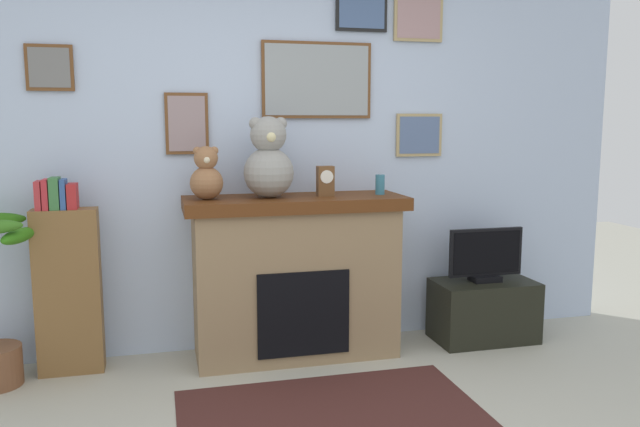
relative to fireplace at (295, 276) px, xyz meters
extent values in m
cube|color=silver|center=(-0.15, 0.31, 0.77)|extent=(5.20, 0.12, 2.60)
cube|color=brown|center=(0.21, 0.23, 1.27)|extent=(0.75, 0.02, 0.50)
cube|color=#949B9E|center=(0.21, 0.22, 1.27)|extent=(0.71, 0.00, 0.46)
cube|color=tan|center=(0.94, 0.23, 0.90)|extent=(0.34, 0.02, 0.30)
cube|color=slate|center=(0.94, 0.22, 0.90)|extent=(0.30, 0.00, 0.26)
cube|color=black|center=(0.51, 0.23, 1.73)|extent=(0.36, 0.02, 0.27)
cube|color=#49628E|center=(0.51, 0.22, 1.73)|extent=(0.32, 0.00, 0.23)
cube|color=brown|center=(-0.65, 0.23, 0.98)|extent=(0.27, 0.02, 0.39)
cube|color=gray|center=(-0.65, 0.22, 0.98)|extent=(0.23, 0.00, 0.35)
cube|color=brown|center=(-1.45, 0.23, 1.32)|extent=(0.27, 0.02, 0.28)
cube|color=slate|center=(-1.45, 0.22, 1.32)|extent=(0.23, 0.00, 0.24)
cube|color=tan|center=(0.92, 0.23, 1.72)|extent=(0.35, 0.02, 0.36)
cube|color=#AB8485|center=(0.92, 0.22, 1.72)|extent=(0.31, 0.00, 0.32)
cube|color=#907453|center=(0.00, 0.00, -0.05)|extent=(1.29, 0.49, 0.97)
cube|color=#582D12|center=(0.00, 0.00, 0.48)|extent=(1.41, 0.55, 0.08)
cube|color=black|center=(0.00, -0.25, -0.19)|extent=(0.58, 0.02, 0.53)
cube|color=brown|center=(-1.40, 0.05, -0.03)|extent=(0.38, 0.16, 1.01)
cube|color=#B63136|center=(-1.53, 0.05, 0.57)|extent=(0.03, 0.13, 0.17)
cube|color=#BB2B33|center=(-1.49, 0.05, 0.57)|extent=(0.03, 0.13, 0.18)
cube|color=#3A733D|center=(-1.44, 0.05, 0.57)|extent=(0.05, 0.13, 0.19)
cube|color=#315492|center=(-1.39, 0.05, 0.57)|extent=(0.03, 0.13, 0.18)
cube|color=#B02527|center=(-1.34, 0.05, 0.56)|extent=(0.05, 0.13, 0.15)
ellipsoid|color=#317816|center=(-1.62, -0.12, 0.36)|extent=(0.19, 0.37, 0.08)
cube|color=black|center=(1.34, -0.05, -0.32)|extent=(0.70, 0.40, 0.42)
cube|color=black|center=(1.34, -0.05, -0.09)|extent=(0.20, 0.14, 0.04)
cube|color=black|center=(1.34, -0.05, 0.10)|extent=(0.54, 0.03, 0.33)
cube|color=black|center=(1.34, -0.07, 0.10)|extent=(0.50, 0.00, 0.29)
cube|color=#44221E|center=(0.00, -0.92, -0.53)|extent=(1.60, 1.01, 0.01)
cylinder|color=teal|center=(0.57, -0.02, 0.58)|extent=(0.06, 0.06, 0.13)
cube|color=brown|center=(0.20, -0.02, 0.62)|extent=(0.11, 0.07, 0.19)
cylinder|color=white|center=(0.20, -0.06, 0.65)|extent=(0.08, 0.01, 0.08)
sphere|color=#966542|center=(-0.56, -0.02, 0.62)|extent=(0.20, 0.20, 0.20)
sphere|color=#966542|center=(-0.56, -0.02, 0.77)|extent=(0.15, 0.15, 0.15)
sphere|color=#966542|center=(-0.61, -0.02, 0.82)|extent=(0.05, 0.05, 0.05)
sphere|color=#966542|center=(-0.51, -0.02, 0.82)|extent=(0.05, 0.05, 0.05)
sphere|color=beige|center=(-0.56, -0.08, 0.77)|extent=(0.04, 0.04, 0.04)
sphere|color=gray|center=(-0.17, -0.02, 0.68)|extent=(0.32, 0.32, 0.32)
sphere|color=gray|center=(-0.17, -0.02, 0.91)|extent=(0.23, 0.23, 0.23)
sphere|color=gray|center=(-0.25, -0.02, 0.98)|extent=(0.08, 0.08, 0.08)
sphere|color=gray|center=(-0.09, -0.02, 0.98)|extent=(0.08, 0.08, 0.08)
sphere|color=beige|center=(-0.17, -0.11, 0.90)|extent=(0.07, 0.07, 0.07)
camera|label=1|loc=(-0.84, -3.95, 1.00)|focal=35.69mm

